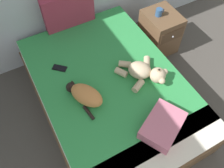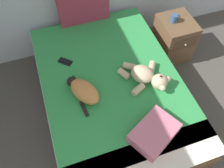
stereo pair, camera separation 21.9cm
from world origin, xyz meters
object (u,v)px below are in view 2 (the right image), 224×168
Objects in this scene: cell_phone at (65,62)px; teddy_bear at (147,77)px; throw_pillow at (154,133)px; nightstand at (174,38)px; patterned_cushion at (83,6)px; bed at (111,94)px; cat at (83,91)px; mug at (174,18)px.

teddy_bear is at bearing -35.42° from cell_phone.
throw_pillow reaches higher than nightstand.
patterned_cushion is at bearing 107.59° from teddy_bear.
patterned_cushion is at bearing 95.88° from throw_pillow.
throw_pillow is 0.73× the size of nightstand.
teddy_bear is at bearing -21.23° from bed.
teddy_bear is 3.08× the size of cell_phone.
bed is at bearing 102.76° from throw_pillow.
cat reaches higher than mug.
mug is (-0.06, 0.02, 0.32)m from nightstand.
cat is 0.63m from teddy_bear.
patterned_cushion is 1.65m from throw_pillow.
nightstand is (1.05, -0.43, -0.44)m from patterned_cushion.
nightstand is at bearing -22.10° from patterned_cushion.
nightstand is at bearing -23.21° from mug.
cat is at bearing 176.05° from teddy_bear.
teddy_bear is at bearing -133.64° from mug.
patterned_cushion is at bearing 157.90° from nightstand.
throw_pillow is at bearing -123.76° from mug.
patterned_cushion reaches higher than bed.
mug reaches higher than bed.
throw_pillow is (0.54, -1.06, 0.05)m from cell_phone.
mug is at bearing 156.79° from nightstand.
bed is 1.16m from nightstand.
nightstand reaches higher than cell_phone.
patterned_cushion is 1.23× the size of teddy_bear.
throw_pillow is 1.48m from mug.
cell_phone is at bearing -174.06° from nightstand.
bed is 0.60m from cell_phone.
teddy_bear reaches higher than throw_pillow.
cell_phone is 0.29× the size of nightstand.
patterned_cushion reaches higher than cell_phone.
mug is (0.98, 0.55, 0.34)m from bed.
throw_pillow reaches higher than bed.
nightstand is (0.88, 1.21, -0.29)m from throw_pillow.
nightstand is (1.42, 0.15, -0.24)m from cell_phone.
cat is at bearing -79.93° from cell_phone.
cell_phone is at bearing -122.99° from patterned_cushion.
teddy_bear is 0.88m from cell_phone.
cat is (-0.30, -0.08, 0.33)m from bed.
patterned_cushion reaches higher than throw_pillow.
mug reaches higher than throw_pillow.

